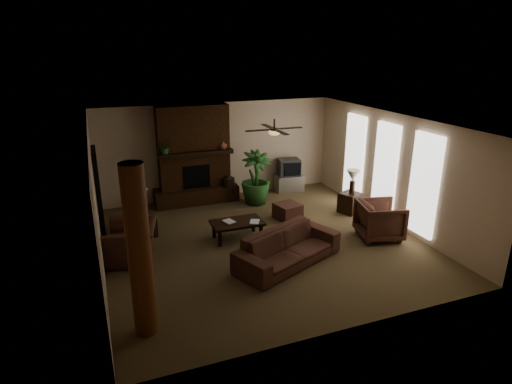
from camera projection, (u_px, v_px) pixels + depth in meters
name	position (u px, v px, depth m)	size (l,w,h in m)	color
room_shell	(262.00, 185.00, 9.54)	(7.00, 7.00, 7.00)	brown
fireplace	(194.00, 163.00, 12.20)	(2.40, 0.70, 2.80)	#472913
windows	(385.00, 169.00, 10.90)	(0.08, 3.65, 2.35)	white
log_column	(139.00, 253.00, 6.43)	(0.36, 0.36, 2.80)	brown
doorway	(99.00, 193.00, 10.08)	(0.10, 1.00, 2.10)	black
ceiling_fan	(274.00, 131.00, 9.57)	(1.35, 1.35, 0.37)	black
sofa	(288.00, 242.00, 8.89)	(2.41, 0.70, 0.94)	#4D2D21
armchair_left	(131.00, 236.00, 9.07)	(1.20, 0.78, 1.04)	#4D2D21
armchair_right	(380.00, 218.00, 10.06)	(0.95, 0.89, 0.98)	#4D2D21
coffee_table	(237.00, 224.00, 10.06)	(1.20, 0.70, 0.43)	black
ottoman	(288.00, 211.00, 11.29)	(0.60, 0.60, 0.40)	#4D2D21
tv_stand	(289.00, 183.00, 13.43)	(0.85, 0.50, 0.50)	#BDBDBF
tv	(289.00, 167.00, 13.25)	(0.72, 0.61, 0.52)	#323234
floor_vase	(229.00, 187.00, 12.50)	(0.34, 0.34, 0.77)	black
floor_plant	(256.00, 189.00, 12.31)	(0.85, 1.53, 0.85)	#265120
side_table_left	(143.00, 226.00, 10.17)	(0.50, 0.50, 0.55)	black
lamp_left	(141.00, 197.00, 9.94)	(0.40, 0.40, 0.65)	black
side_table_right	(350.00, 203.00, 11.67)	(0.50, 0.50, 0.55)	black
lamp_right	(353.00, 177.00, 11.45)	(0.46, 0.46, 0.65)	black
mantel_plant	(165.00, 148.00, 11.51)	(0.38, 0.42, 0.33)	#265120
mantel_vase	(223.00, 145.00, 12.09)	(0.22, 0.23, 0.22)	brown
book_a	(225.00, 217.00, 9.90)	(0.22, 0.03, 0.29)	#999999
book_b	(250.00, 216.00, 9.97)	(0.21, 0.02, 0.29)	#999999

